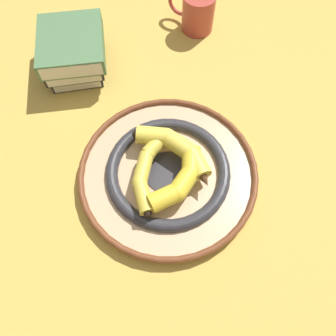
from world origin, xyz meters
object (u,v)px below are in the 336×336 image
at_px(decorative_bowl, 168,173).
at_px(banana_c, 177,149).
at_px(banana_a, 148,167).
at_px(book_stack, 73,52).
at_px(coffee_mug, 197,12).
at_px(banana_b, 180,181).

height_order(decorative_bowl, banana_c, banana_c).
height_order(banana_a, book_stack, book_stack).
height_order(banana_c, coffee_mug, coffee_mug).
xyz_separation_m(banana_b, book_stack, (0.40, 0.15, -0.00)).
bearing_deg(banana_b, book_stack, 69.46).
bearing_deg(banana_a, banana_c, 135.72).
height_order(decorative_bowl, banana_b, banana_b).
bearing_deg(book_stack, decorative_bowl, 21.26).
relative_size(banana_a, banana_c, 1.06).
distance_m(decorative_bowl, banana_a, 0.05).
bearing_deg(coffee_mug, banana_a, 111.13).
bearing_deg(banana_b, banana_c, 36.07).
xyz_separation_m(banana_a, banana_b, (-0.05, -0.05, 0.00)).
distance_m(book_stack, coffee_mug, 0.34).
bearing_deg(coffee_mug, banana_c, 117.52).
bearing_deg(banana_b, decorative_bowl, 64.25).
bearing_deg(banana_c, coffee_mug, -61.05).
relative_size(decorative_bowl, banana_a, 2.06).
distance_m(banana_c, coffee_mug, 0.43).
xyz_separation_m(book_stack, coffee_mug, (0.06, -0.34, -0.00)).
relative_size(banana_a, book_stack, 0.93).
bearing_deg(coffee_mug, decorative_bowl, 115.78).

